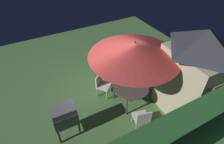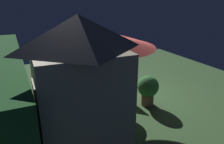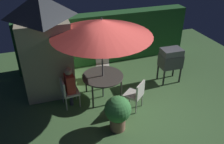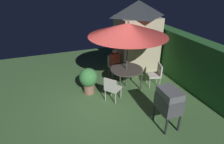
{
  "view_description": "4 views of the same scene",
  "coord_description": "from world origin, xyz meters",
  "px_view_note": "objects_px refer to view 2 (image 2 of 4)",
  "views": [
    {
      "loc": [
        1.97,
        4.86,
        5.11
      ],
      "look_at": [
        -0.53,
        0.25,
        0.87
      ],
      "focal_mm": 29.26,
      "sensor_mm": 36.0,
      "label": 1
    },
    {
      "loc": [
        -6.15,
        3.41,
        3.33
      ],
      "look_at": [
        -0.24,
        0.65,
        1.07
      ],
      "focal_mm": 35.11,
      "sensor_mm": 36.0,
      "label": 2
    },
    {
      "loc": [
        -2.47,
        -4.67,
        4.43
      ],
      "look_at": [
        -0.66,
        0.71,
        1.11
      ],
      "focal_mm": 38.15,
      "sensor_mm": 36.0,
      "label": 3
    },
    {
      "loc": [
        4.99,
        -1.54,
        3.82
      ],
      "look_at": [
        -0.56,
        0.48,
        0.86
      ],
      "focal_mm": 29.92,
      "sensor_mm": 36.0,
      "label": 4
    }
  ],
  "objects_px": {
    "bbq_grill": "(75,65)",
    "chair_far_side": "(119,84)",
    "potted_plant_by_shed": "(148,88)",
    "chair_toward_hedge": "(64,100)",
    "person_in_red": "(124,103)",
    "garden_shed": "(81,91)",
    "patio_table": "(105,92)",
    "chair_near_shed": "(125,114)",
    "patio_umbrella": "(104,39)"
  },
  "relations": [
    {
      "from": "bbq_grill",
      "to": "person_in_red",
      "type": "relative_size",
      "value": 0.95
    },
    {
      "from": "chair_far_side",
      "to": "potted_plant_by_shed",
      "type": "bearing_deg",
      "value": -141.24
    },
    {
      "from": "bbq_grill",
      "to": "potted_plant_by_shed",
      "type": "bearing_deg",
      "value": -146.05
    },
    {
      "from": "garden_shed",
      "to": "patio_umbrella",
      "type": "height_order",
      "value": "garden_shed"
    },
    {
      "from": "patio_umbrella",
      "to": "chair_toward_hedge",
      "type": "distance_m",
      "value": 2.09
    },
    {
      "from": "patio_table",
      "to": "patio_umbrella",
      "type": "height_order",
      "value": "patio_umbrella"
    },
    {
      "from": "chair_far_side",
      "to": "chair_toward_hedge",
      "type": "xyz_separation_m",
      "value": [
        -0.4,
        1.97,
        0.0
      ]
    },
    {
      "from": "chair_near_shed",
      "to": "potted_plant_by_shed",
      "type": "relative_size",
      "value": 0.92
    },
    {
      "from": "bbq_grill",
      "to": "chair_far_side",
      "type": "xyz_separation_m",
      "value": [
        -1.68,
        -1.03,
        -0.33
      ]
    },
    {
      "from": "bbq_grill",
      "to": "potted_plant_by_shed",
      "type": "height_order",
      "value": "bbq_grill"
    },
    {
      "from": "bbq_grill",
      "to": "chair_far_side",
      "type": "bearing_deg",
      "value": -148.48
    },
    {
      "from": "chair_near_shed",
      "to": "person_in_red",
      "type": "bearing_deg",
      "value": 5.46
    },
    {
      "from": "garden_shed",
      "to": "potted_plant_by_shed",
      "type": "bearing_deg",
      "value": -61.33
    },
    {
      "from": "potted_plant_by_shed",
      "to": "person_in_red",
      "type": "relative_size",
      "value": 0.78
    },
    {
      "from": "patio_table",
      "to": "bbq_grill",
      "type": "relative_size",
      "value": 1.03
    },
    {
      "from": "chair_near_shed",
      "to": "person_in_red",
      "type": "xyz_separation_m",
      "value": [
        0.09,
        0.01,
        0.26
      ]
    },
    {
      "from": "patio_umbrella",
      "to": "chair_far_side",
      "type": "xyz_separation_m",
      "value": [
        0.72,
        -0.85,
        -1.74
      ]
    },
    {
      "from": "person_in_red",
      "to": "chair_toward_hedge",
      "type": "bearing_deg",
      "value": 42.59
    },
    {
      "from": "patio_table",
      "to": "bbq_grill",
      "type": "height_order",
      "value": "bbq_grill"
    },
    {
      "from": "bbq_grill",
      "to": "chair_far_side",
      "type": "height_order",
      "value": "bbq_grill"
    },
    {
      "from": "patio_table",
      "to": "chair_far_side",
      "type": "bearing_deg",
      "value": -49.6
    },
    {
      "from": "garden_shed",
      "to": "chair_far_side",
      "type": "distance_m",
      "value": 3.13
    },
    {
      "from": "chair_far_side",
      "to": "potted_plant_by_shed",
      "type": "distance_m",
      "value": 0.99
    },
    {
      "from": "chair_near_shed",
      "to": "chair_toward_hedge",
      "type": "relative_size",
      "value": 1.0
    },
    {
      "from": "patio_table",
      "to": "patio_umbrella",
      "type": "bearing_deg",
      "value": -45.0
    },
    {
      "from": "garden_shed",
      "to": "chair_toward_hedge",
      "type": "bearing_deg",
      "value": -0.11
    },
    {
      "from": "chair_far_side",
      "to": "garden_shed",
      "type": "bearing_deg",
      "value": 137.99
    },
    {
      "from": "chair_near_shed",
      "to": "chair_toward_hedge",
      "type": "xyz_separation_m",
      "value": [
        1.41,
        1.23,
        0.0
      ]
    },
    {
      "from": "bbq_grill",
      "to": "garden_shed",
      "type": "bearing_deg",
      "value": 166.28
    },
    {
      "from": "bbq_grill",
      "to": "chair_near_shed",
      "type": "height_order",
      "value": "bbq_grill"
    },
    {
      "from": "patio_umbrella",
      "to": "garden_shed",
      "type": "bearing_deg",
      "value": 142.56
    },
    {
      "from": "garden_shed",
      "to": "person_in_red",
      "type": "bearing_deg",
      "value": -69.05
    },
    {
      "from": "chair_toward_hedge",
      "to": "potted_plant_by_shed",
      "type": "relative_size",
      "value": 0.92
    },
    {
      "from": "garden_shed",
      "to": "patio_table",
      "type": "distance_m",
      "value": 2.04
    },
    {
      "from": "bbq_grill",
      "to": "person_in_red",
      "type": "height_order",
      "value": "person_in_red"
    },
    {
      "from": "potted_plant_by_shed",
      "to": "person_in_red",
      "type": "height_order",
      "value": "person_in_red"
    },
    {
      "from": "chair_far_side",
      "to": "potted_plant_by_shed",
      "type": "xyz_separation_m",
      "value": [
        -0.77,
        -0.62,
        0.05
      ]
    },
    {
      "from": "garden_shed",
      "to": "person_in_red",
      "type": "relative_size",
      "value": 2.41
    },
    {
      "from": "garden_shed",
      "to": "patio_table",
      "type": "height_order",
      "value": "garden_shed"
    },
    {
      "from": "potted_plant_by_shed",
      "to": "chair_toward_hedge",
      "type": "bearing_deg",
      "value": 81.8
    },
    {
      "from": "garden_shed",
      "to": "patio_table",
      "type": "relative_size",
      "value": 2.46
    },
    {
      "from": "garden_shed",
      "to": "patio_table",
      "type": "xyz_separation_m",
      "value": [
        1.47,
        -1.13,
        -0.84
      ]
    },
    {
      "from": "chair_near_shed",
      "to": "chair_far_side",
      "type": "distance_m",
      "value": 1.96
    },
    {
      "from": "bbq_grill",
      "to": "chair_toward_hedge",
      "type": "bearing_deg",
      "value": 155.62
    },
    {
      "from": "patio_table",
      "to": "chair_near_shed",
      "type": "xyz_separation_m",
      "value": [
        -1.09,
        -0.1,
        -0.18
      ]
    },
    {
      "from": "chair_far_side",
      "to": "chair_toward_hedge",
      "type": "bearing_deg",
      "value": 101.46
    },
    {
      "from": "chair_far_side",
      "to": "person_in_red",
      "type": "bearing_deg",
      "value": 156.41
    },
    {
      "from": "bbq_grill",
      "to": "chair_toward_hedge",
      "type": "xyz_separation_m",
      "value": [
        -2.08,
        0.94,
        -0.33
      ]
    },
    {
      "from": "potted_plant_by_shed",
      "to": "bbq_grill",
      "type": "bearing_deg",
      "value": 33.95
    },
    {
      "from": "patio_umbrella",
      "to": "potted_plant_by_shed",
      "type": "distance_m",
      "value": 2.24
    }
  ]
}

